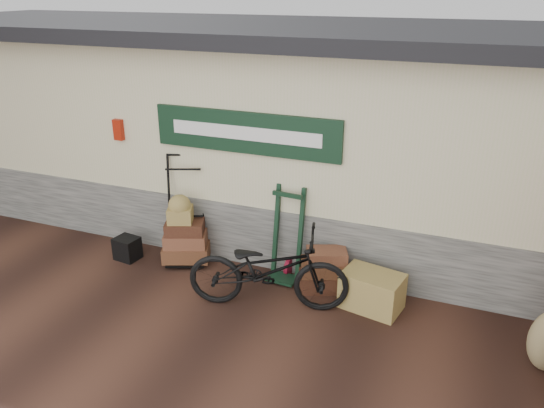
% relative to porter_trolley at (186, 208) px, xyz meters
% --- Properties ---
extents(ground, '(80.00, 80.00, 0.00)m').
position_rel_porter_trolley_xyz_m(ground, '(1.20, -0.85, -0.78)').
color(ground, black).
rests_on(ground, ground).
extents(station_building, '(14.40, 4.10, 3.20)m').
position_rel_porter_trolley_xyz_m(station_building, '(1.20, 1.89, 0.83)').
color(station_building, '#4C4C47').
rests_on(station_building, ground).
extents(porter_trolley, '(0.94, 0.83, 1.57)m').
position_rel_porter_trolley_xyz_m(porter_trolley, '(0.00, 0.00, 0.00)').
color(porter_trolley, black).
rests_on(porter_trolley, ground).
extents(green_barrow, '(0.50, 0.43, 1.30)m').
position_rel_porter_trolley_xyz_m(green_barrow, '(1.54, 0.00, -0.14)').
color(green_barrow, black).
rests_on(green_barrow, ground).
extents(suitcase_stack, '(0.75, 0.61, 0.57)m').
position_rel_porter_trolley_xyz_m(suitcase_stack, '(2.09, -0.09, -0.50)').
color(suitcase_stack, '#3E1C13').
rests_on(suitcase_stack, ground).
extents(wicker_hamper, '(0.80, 0.61, 0.47)m').
position_rel_porter_trolley_xyz_m(wicker_hamper, '(2.77, -0.31, -0.55)').
color(wicker_hamper, olive).
rests_on(wicker_hamper, ground).
extents(black_trunk, '(0.37, 0.33, 0.33)m').
position_rel_porter_trolley_xyz_m(black_trunk, '(-0.81, -0.36, -0.62)').
color(black_trunk, black).
rests_on(black_trunk, ground).
extents(bicycle, '(1.17, 2.09, 1.15)m').
position_rel_porter_trolley_xyz_m(bicycle, '(1.57, -0.75, -0.21)').
color(bicycle, black).
rests_on(bicycle, ground).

